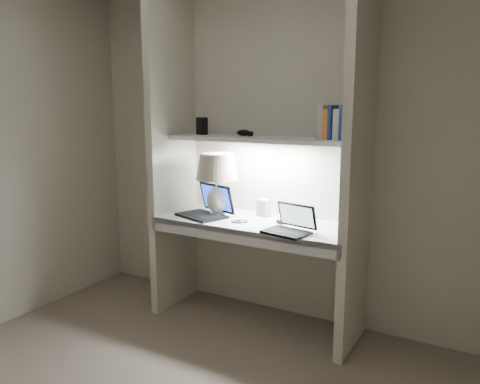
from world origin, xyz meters
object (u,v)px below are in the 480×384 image
Objects in this scene: table_lamp at (217,174)px; speaker at (263,208)px; laptop_main at (207,209)px; laptop_netbook at (290,226)px; book_row at (335,123)px.

table_lamp is 0.43m from speaker.
speaker is (0.37, 0.20, 0.01)m from laptop_main.
laptop_main is 0.74m from laptop_netbook.
laptop_main is at bearing -178.33° from laptop_netbook.
laptop_netbook reaches higher than speaker.
table_lamp is at bearing -142.31° from speaker.
laptop_main is (-0.06, -0.05, -0.26)m from table_lamp.
laptop_main reaches higher than laptop_netbook.
speaker is (-0.36, 0.33, 0.02)m from laptop_netbook.
book_row is at bearing 7.10° from table_lamp.
laptop_netbook is (0.67, -0.18, -0.27)m from table_lamp.
laptop_main is at bearing -135.92° from table_lamp.
laptop_netbook is 1.45× the size of book_row.
table_lamp reaches higher than laptop_main.
table_lamp is 1.42× the size of laptop_netbook.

